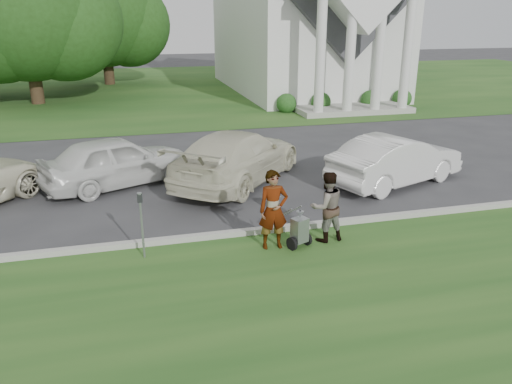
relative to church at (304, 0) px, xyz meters
name	(u,v)px	position (x,y,z in m)	size (l,w,h in m)	color
ground	(269,243)	(-9.00, -23.11, -5.94)	(120.00, 120.00, 0.00)	#333335
grass_strip	(315,313)	(-9.00, -26.11, -5.93)	(80.00, 7.00, 0.01)	#1D4818
church_lawn	(166,88)	(-9.00, 3.89, -5.93)	(80.00, 30.00, 0.01)	#1D4818
curb	(262,231)	(-9.00, -22.56, -5.86)	(80.00, 0.18, 0.15)	#9E9E93
church	(304,0)	(0.00, 0.00, 0.00)	(9.19, 19.00, 24.10)	white
tree_left	(25,13)	(-17.01, -1.13, -0.83)	(10.63, 8.40, 9.71)	#332316
tree_back	(104,19)	(-13.01, 6.87, -1.21)	(9.61, 7.60, 8.89)	#332316
striping_cart	(299,231)	(-8.40, -23.52, -5.53)	(0.79, 1.11, 0.96)	black
person_left	(273,211)	(-8.97, -23.38, -5.03)	(0.66, 0.44, 1.82)	#999999
person_right	(327,207)	(-7.67, -23.31, -5.10)	(0.81, 0.63, 1.67)	#999999
parking_meter_near	(141,217)	(-11.83, -23.16, -4.99)	(0.11, 0.10, 1.51)	gray
car_b	(117,161)	(-12.36, -17.94, -5.16)	(1.85, 4.59, 1.56)	silver
car_c	(237,156)	(-8.70, -18.48, -5.12)	(2.29, 5.63, 1.63)	beige
car_d	(396,160)	(-3.98, -19.93, -5.18)	(1.62, 4.63, 1.53)	silver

